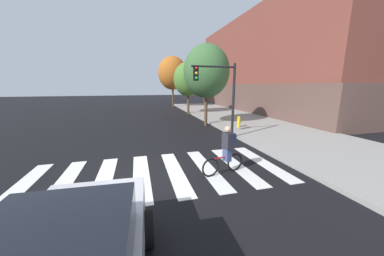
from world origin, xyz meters
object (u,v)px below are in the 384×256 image
(traffic_light_near, at_px, (220,89))
(street_tree_far, at_px, (172,73))
(cyclist, at_px, (226,150))
(street_tree_near, at_px, (206,71))
(street_tree_mid, at_px, (188,79))
(fire_hydrant, at_px, (239,122))

(traffic_light_near, xyz_separation_m, street_tree_far, (0.59, 18.07, 1.81))
(cyclist, relative_size, street_tree_near, 0.28)
(traffic_light_near, bearing_deg, cyclist, -108.92)
(street_tree_near, bearing_deg, street_tree_far, 90.60)
(traffic_light_near, bearing_deg, street_tree_near, 80.37)
(street_tree_far, bearing_deg, traffic_light_near, -91.89)
(street_tree_near, height_order, street_tree_mid, street_tree_near)
(traffic_light_near, bearing_deg, street_tree_mid, 84.88)
(fire_hydrant, height_order, street_tree_near, street_tree_near)
(traffic_light_near, relative_size, fire_hydrant, 5.38)
(cyclist, bearing_deg, street_tree_near, 75.75)
(traffic_light_near, relative_size, street_tree_mid, 0.77)
(traffic_light_near, xyz_separation_m, street_tree_mid, (0.97, 10.77, 0.80))
(street_tree_near, height_order, street_tree_far, street_tree_far)
(traffic_light_near, height_order, street_tree_near, street_tree_near)
(street_tree_mid, bearing_deg, fire_hydrant, -79.25)
(traffic_light_near, relative_size, street_tree_near, 0.70)
(fire_hydrant, bearing_deg, traffic_light_near, -135.93)
(street_tree_mid, distance_m, street_tree_far, 7.38)
(cyclist, bearing_deg, street_tree_far, 84.83)
(traffic_light_near, distance_m, street_tree_near, 4.57)
(fire_hydrant, distance_m, street_tree_mid, 9.01)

